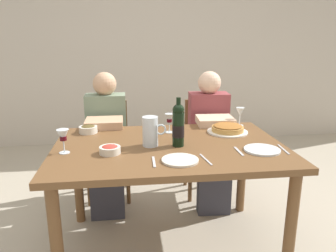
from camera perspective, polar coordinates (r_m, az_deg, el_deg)
ground_plane at (r=2.50m, az=0.20°, el=-20.05°), size 8.00×8.00×0.00m
back_wall at (r=4.54m, az=-4.03°, el=14.67°), size 8.00×0.10×2.80m
dining_table at (r=2.18m, az=0.22°, el=-5.60°), size 1.50×1.00×0.76m
wine_bottle at (r=2.09m, az=1.80°, el=0.15°), size 0.08×0.08×0.32m
water_pitcher at (r=2.11m, az=-3.07°, el=-1.24°), size 0.16×0.10×0.19m
baked_tart at (r=2.46m, az=10.33°, el=-0.48°), size 0.30×0.30×0.06m
salad_bowl at (r=2.02m, az=-10.08°, el=-4.02°), size 0.13×0.13×0.05m
olive_bowl at (r=2.48m, az=-13.72°, el=-0.49°), size 0.13×0.13×0.06m
wine_glass_left_diner at (r=2.65m, az=12.44°, el=2.28°), size 0.07×0.07×0.15m
wine_glass_right_diner at (r=2.40m, az=0.24°, el=1.21°), size 0.07×0.07×0.14m
wine_glass_centre at (r=2.07m, az=-17.81°, el=-1.71°), size 0.07×0.07×0.15m
dinner_plate_left_setting at (r=1.88m, az=2.12°, el=-5.95°), size 0.21×0.21×0.01m
dinner_plate_right_setting at (r=2.13m, az=16.06°, el=-4.00°), size 0.22×0.22×0.01m
fork_left_setting at (r=1.86m, az=-2.47°, el=-6.26°), size 0.02×0.16×0.00m
knife_left_setting at (r=1.91m, az=6.59°, el=-5.80°), size 0.04×0.18×0.00m
knife_right_setting at (r=2.18m, az=19.46°, el=-3.86°), size 0.02×0.18×0.00m
spoon_right_setting at (r=2.07m, az=12.23°, el=-4.33°), size 0.01×0.16×0.00m
chair_left at (r=3.09m, az=-10.33°, el=-2.87°), size 0.40×0.40×0.87m
diner_left at (r=2.83m, az=-10.67°, el=-2.05°), size 0.34×0.50×1.16m
chair_right at (r=3.13m, az=6.42°, el=-2.49°), size 0.42×0.42×0.87m
diner_right at (r=2.87m, az=7.38°, el=-1.65°), size 0.35×0.52×1.16m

